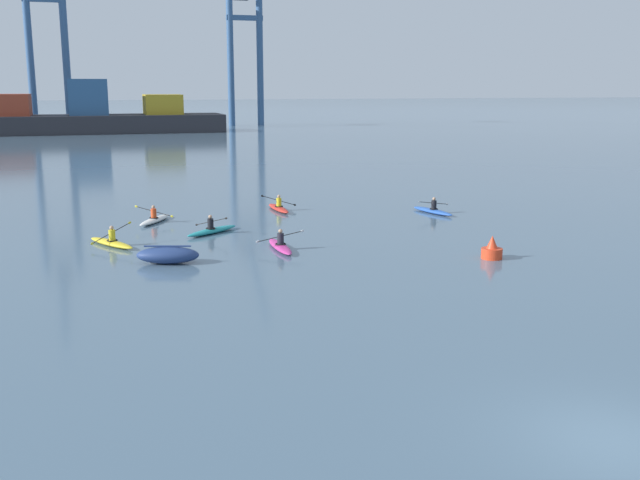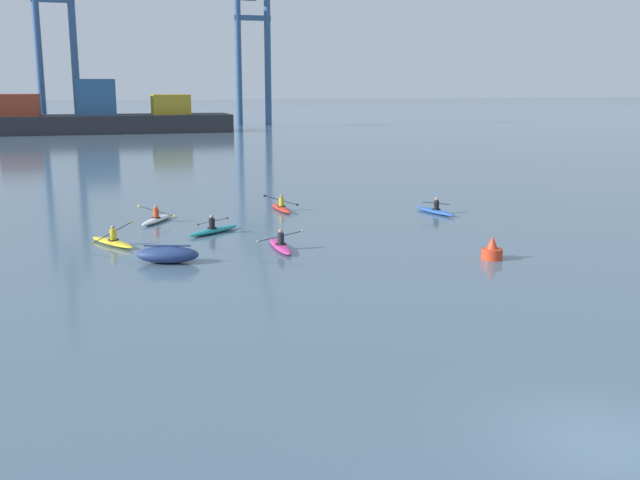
% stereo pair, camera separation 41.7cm
% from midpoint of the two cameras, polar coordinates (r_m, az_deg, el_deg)
% --- Properties ---
extents(ground_plane, '(800.00, 800.00, 0.00)m').
position_cam_midpoint_polar(ground_plane, '(16.86, 21.23, -14.41)').
color(ground_plane, slate).
extents(container_barge, '(41.42, 10.16, 8.30)m').
position_cam_midpoint_polar(container_barge, '(122.48, -17.52, 9.04)').
color(container_barge, '#28282D').
rests_on(container_barge, ground).
extents(gantry_crane_west, '(6.82, 16.13, 34.75)m').
position_cam_midpoint_polar(gantry_crane_west, '(133.47, -20.54, 15.26)').
color(gantry_crane_west, '#335684').
rests_on(gantry_crane_west, ground).
extents(gantry_crane_west_mid, '(6.74, 19.48, 34.22)m').
position_cam_midpoint_polar(gantry_crane_west_mid, '(140.28, -5.86, 15.47)').
color(gantry_crane_west_mid, '#335684').
rests_on(gantry_crane_west_mid, ground).
extents(capsized_dinghy, '(2.81, 1.81, 0.76)m').
position_cam_midpoint_polar(capsized_dinghy, '(31.25, -12.07, -1.15)').
color(capsized_dinghy, navy).
rests_on(capsized_dinghy, ground).
extents(channel_buoy, '(0.90, 0.90, 1.00)m').
position_cam_midpoint_polar(channel_buoy, '(32.21, 12.79, -0.79)').
color(channel_buoy, red).
rests_on(channel_buoy, ground).
extents(kayak_white, '(2.22, 3.24, 0.95)m').
position_cam_midpoint_polar(kayak_white, '(40.85, -12.95, 1.57)').
color(kayak_white, silver).
rests_on(kayak_white, ground).
extents(kayak_yellow, '(2.21, 3.25, 1.03)m').
position_cam_midpoint_polar(kayak_yellow, '(35.36, -16.16, -0.16)').
color(kayak_yellow, yellow).
rests_on(kayak_yellow, ground).
extents(kayak_blue, '(2.22, 3.45, 0.95)m').
position_cam_midpoint_polar(kayak_blue, '(43.14, 8.44, 2.28)').
color(kayak_blue, '#2856B2').
rests_on(kayak_blue, ground).
extents(kayak_teal, '(3.07, 2.54, 0.96)m').
position_cam_midpoint_polar(kayak_teal, '(37.25, -8.67, 0.77)').
color(kayak_teal, teal).
rests_on(kayak_teal, ground).
extents(kayak_red, '(2.20, 3.43, 1.01)m').
position_cam_midpoint_polar(kayak_red, '(43.71, -3.50, 2.51)').
color(kayak_red, red).
rests_on(kayak_red, ground).
extents(kayak_magenta, '(2.26, 3.40, 0.95)m').
position_cam_midpoint_polar(kayak_magenta, '(33.27, -3.46, -0.44)').
color(kayak_magenta, '#C13384').
rests_on(kayak_magenta, ground).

